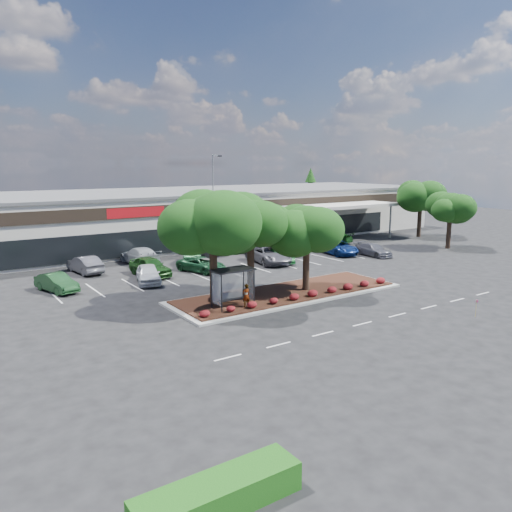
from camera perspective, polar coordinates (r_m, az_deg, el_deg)
ground at (r=35.78m, az=10.12°, el=-5.30°), size 160.00×160.00×0.00m
retail_store at (r=63.60m, az=-11.58°, el=4.45°), size 80.40×25.20×6.25m
landscape_island at (r=37.37m, az=3.62°, el=-4.27°), size 18.00×6.00×0.26m
lane_markings at (r=43.51m, az=0.38°, el=-2.28°), size 33.12×20.06×0.01m
shrub_row at (r=35.70m, az=5.70°, el=-4.37°), size 17.00×0.80×0.50m
bus_shelter at (r=32.97m, az=-2.79°, el=-2.36°), size 2.75×1.55×2.59m
island_tree_west at (r=33.68m, az=-4.92°, el=1.17°), size 7.20×7.20×7.89m
island_tree_mid at (r=36.11m, az=-0.61°, el=1.39°), size 6.60×6.60×7.32m
island_tree_east at (r=37.36m, az=5.79°, el=1.01°), size 5.80×5.80×6.50m
hedge_south_west at (r=15.64m, az=-4.30°, el=-25.58°), size 5.00×1.30×0.90m
tree_east_near at (r=61.26m, az=21.25°, el=3.82°), size 5.60×5.60×6.51m
tree_east_far at (r=69.92m, az=18.25°, el=5.21°), size 6.40×6.40×7.62m
conifer_north_east at (r=90.04m, az=6.22°, el=7.19°), size 3.96×3.96×9.00m
person_waiting at (r=33.20m, az=-1.13°, el=-4.53°), size 0.56×0.37×1.55m
light_pole at (r=60.45m, az=-4.82°, el=5.88°), size 1.43×0.50×10.74m
survey_stake at (r=34.85m, az=23.87°, el=-5.24°), size 0.07×0.14×1.14m
car_0 at (r=41.01m, az=-21.83°, el=-2.85°), size 2.65×4.50×1.40m
car_1 at (r=41.72m, az=-12.22°, el=-2.02°), size 3.08×4.83×1.53m
car_2 at (r=44.35m, az=-12.01°, el=-1.17°), size 2.55×5.13×1.68m
car_3 at (r=45.30m, az=-6.24°, el=-0.97°), size 3.67×5.28×1.34m
car_4 at (r=49.02m, az=1.44°, el=0.17°), size 3.64×6.39×1.68m
car_5 at (r=49.17m, az=2.78°, el=0.00°), size 2.31×4.34×1.36m
car_6 at (r=54.43m, az=9.26°, el=0.98°), size 3.07×5.65×1.50m
car_8 at (r=54.22m, az=13.26°, el=0.70°), size 2.06×4.64×1.32m
car_9 at (r=47.07m, az=-18.98°, el=-0.92°), size 2.24×4.88×1.55m
car_10 at (r=49.76m, az=-13.13°, el=0.03°), size 2.51×5.78×1.66m
car_11 at (r=49.20m, az=-7.39°, el=0.03°), size 3.37×4.90×1.53m
car_12 at (r=53.66m, az=-6.14°, el=1.02°), size 3.84×5.34×1.69m
car_13 at (r=53.30m, az=2.49°, el=0.92°), size 3.20×5.74×1.52m
car_14 at (r=53.51m, az=0.06°, el=0.96°), size 2.64×4.70×1.51m
car_15 at (r=58.52m, az=2.28°, el=1.86°), size 3.13×5.41×1.69m
car_16 at (r=58.78m, az=6.09°, el=1.69°), size 2.76×4.96×1.36m
car_17 at (r=62.21m, az=8.92°, el=2.11°), size 3.00×5.01×1.36m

